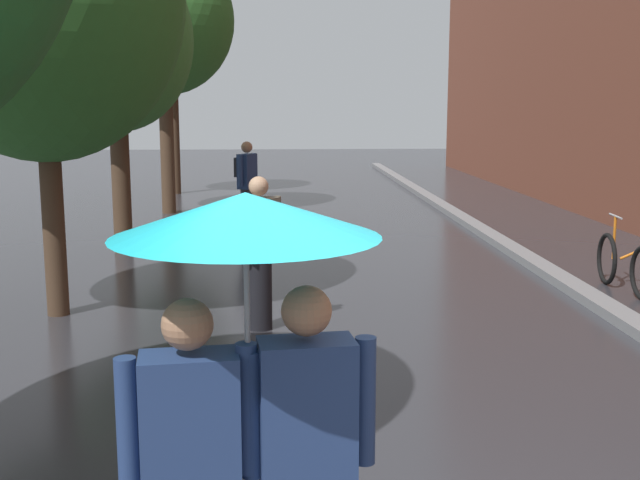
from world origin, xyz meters
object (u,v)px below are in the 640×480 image
Objects in this scene: street_tree_4 at (171,35)px; couple_under_umbrella at (249,363)px; pedestrian_walking_midground at (259,252)px; pedestrian_walking_far at (247,185)px; street_tree_2 at (115,41)px; street_tree_3 at (163,21)px.

street_tree_4 reaches higher than couple_under_umbrella.
pedestrian_walking_midground is 6.40m from pedestrian_walking_far.
couple_under_umbrella is 1.19× the size of pedestrian_walking_far.
street_tree_2 reaches higher than couple_under_umbrella.
pedestrian_walking_midground is (-0.08, 5.17, -0.51)m from couple_under_umbrella.
pedestrian_walking_far is at bearing 41.76° from street_tree_2.
street_tree_4 reaches higher than street_tree_2.
couple_under_umbrella reaches higher than pedestrian_walking_far.
street_tree_2 is 4.79m from street_tree_3.
street_tree_2 is 2.82× the size of pedestrian_walking_far.
couple_under_umbrella is at bearing -89.09° from pedestrian_walking_midground.
street_tree_4 is (-0.34, 3.91, 0.04)m from street_tree_3.
street_tree_4 is at bearing 98.24° from couple_under_umbrella.
street_tree_3 is 14.98m from couple_under_umbrella.
street_tree_3 is 2.81× the size of couple_under_umbrella.
street_tree_3 reaches higher than pedestrian_walking_far.
street_tree_3 reaches higher than couple_under_umbrella.
couple_under_umbrella is at bearing -81.76° from street_tree_4.
street_tree_3 is 3.49× the size of pedestrian_walking_midground.
street_tree_4 is at bearing 101.05° from pedestrian_walking_midground.
street_tree_2 is 0.84× the size of street_tree_3.
street_tree_3 reaches higher than street_tree_4.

